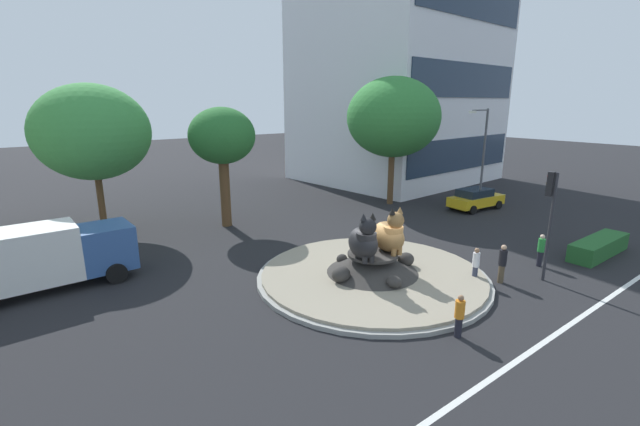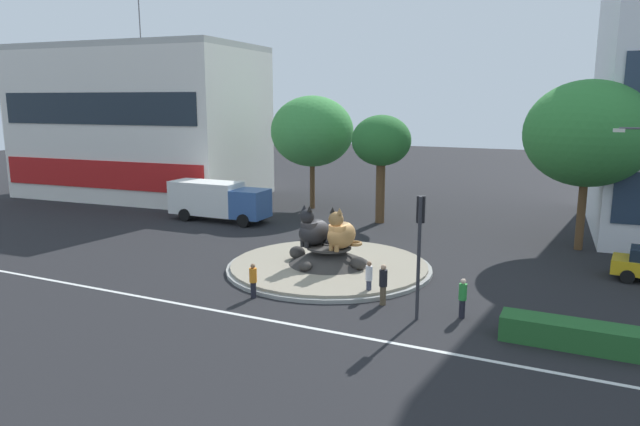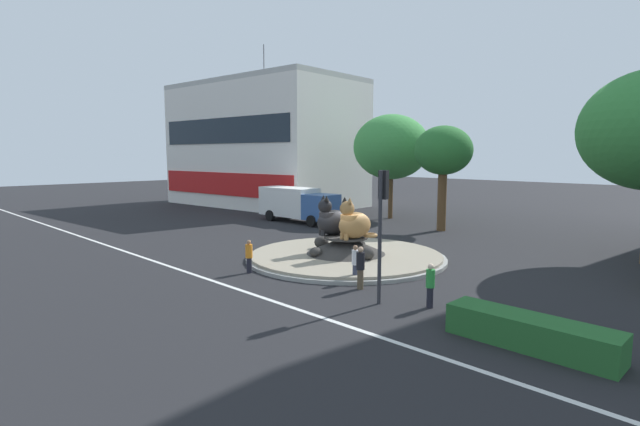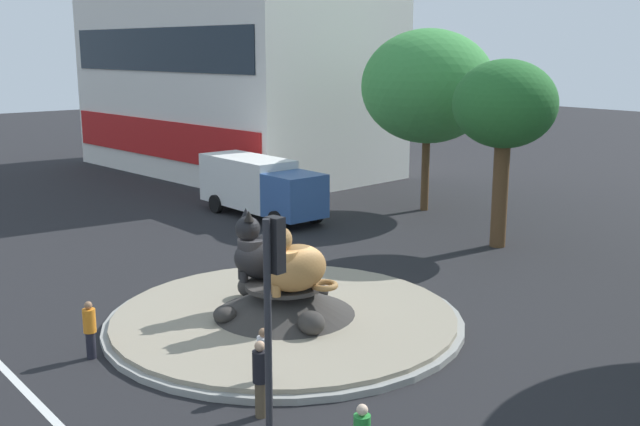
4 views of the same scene
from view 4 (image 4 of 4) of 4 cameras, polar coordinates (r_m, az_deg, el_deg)
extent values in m
plane|color=black|center=(22.20, -2.72, -8.41)|extent=(160.00, 160.00, 0.00)
cube|color=silver|center=(19.08, -21.28, -12.91)|extent=(112.00, 0.20, 0.01)
cylinder|color=gray|center=(22.16, -2.72, -8.20)|extent=(10.46, 10.46, 0.18)
cylinder|color=gray|center=(22.11, -2.72, -7.82)|extent=(10.04, 10.04, 0.13)
cone|color=#33302D|center=(21.93, -2.74, -6.55)|extent=(4.14, 4.14, 0.91)
cylinder|color=#33302D|center=(21.81, -2.75, -5.56)|extent=(2.28, 2.28, 0.12)
ellipsoid|color=#33302D|center=(20.42, -0.67, -8.40)|extent=(0.81, 0.72, 0.65)
ellipsoid|color=#33302D|center=(23.28, 0.04, -5.99)|extent=(0.56, 0.44, 0.45)
ellipsoid|color=#33302D|center=(23.41, -5.38, -5.64)|extent=(0.86, 0.74, 0.69)
ellipsoid|color=#33302D|center=(21.44, -7.29, -7.69)|extent=(0.63, 0.68, 0.50)
ellipsoid|color=black|center=(22.11, -4.23, -3.34)|extent=(1.78, 2.15, 1.34)
cylinder|color=black|center=(21.99, -5.17, -3.04)|extent=(1.14, 1.14, 0.84)
sphere|color=black|center=(21.78, -5.56, -1.21)|extent=(0.74, 0.74, 0.74)
torus|color=black|center=(22.16, -2.12, -4.73)|extent=(0.86, 0.86, 0.17)
cone|color=black|center=(21.49, -5.47, -0.22)|extent=(0.39, 0.39, 0.30)
cone|color=black|center=(21.88, -5.69, 0.01)|extent=(0.39, 0.39, 0.30)
cylinder|color=black|center=(21.97, -5.83, -4.85)|extent=(0.24, 0.24, 0.34)
cylinder|color=black|center=(22.26, -5.99, -4.62)|extent=(0.24, 0.24, 0.34)
ellipsoid|color=#9E703D|center=(20.91, -1.89, -4.23)|extent=(1.49, 2.04, 1.35)
cylinder|color=#9E703D|center=(20.71, -2.80, -3.97)|extent=(1.02, 1.02, 0.85)
sphere|color=#9E703D|center=(20.45, -3.17, -2.03)|extent=(0.74, 0.74, 0.74)
torus|color=#9E703D|center=(21.17, 0.35, -5.55)|extent=(0.95, 0.95, 0.17)
cone|color=#9E703D|center=(20.17, -2.92, -0.97)|extent=(0.35, 0.35, 0.30)
cone|color=black|center=(20.53, -3.43, -0.74)|extent=(0.35, 0.35, 0.30)
cylinder|color=#9E703D|center=(20.65, -3.35, -5.95)|extent=(0.24, 0.24, 0.34)
cylinder|color=#9E703D|center=(20.91, -3.73, -5.71)|extent=(0.24, 0.24, 0.34)
cylinder|color=#2D2D33|center=(14.14, -3.98, -10.22)|extent=(0.14, 0.14, 4.92)
cube|color=black|center=(13.66, -3.45, -2.45)|extent=(0.36, 0.29, 1.05)
sphere|color=red|center=(13.64, -3.23, -1.11)|extent=(0.18, 0.18, 0.18)
sphere|color=#392706|center=(13.72, -3.21, -2.38)|extent=(0.18, 0.18, 0.18)
sphere|color=black|center=(13.80, -3.20, -3.65)|extent=(0.18, 0.18, 0.18)
cube|color=silver|center=(49.64, -6.69, 10.56)|extent=(21.33, 12.95, 12.63)
cube|color=#B21919|center=(46.66, -12.26, 5.58)|extent=(19.67, 1.59, 2.27)
cube|color=#19232D|center=(46.36, -12.54, 12.10)|extent=(18.84, 1.49, 2.53)
cylinder|color=brown|center=(30.89, 13.59, 1.23)|extent=(0.63, 0.63, 4.14)
ellipsoid|color=#286B2D|center=(30.41, 13.95, 8.10)|extent=(4.10, 4.10, 3.48)
cylinder|color=brown|center=(37.33, 8.05, 2.89)|extent=(0.39, 0.39, 3.53)
ellipsoid|color=#3D8E42|center=(36.87, 8.25, 9.57)|extent=(6.45, 6.45, 5.48)
cylinder|color=black|center=(20.58, -17.11, -9.63)|extent=(0.25, 0.25, 0.72)
cylinder|color=orange|center=(20.34, -17.23, -7.87)|extent=(0.33, 0.33, 0.63)
sphere|color=#936B4C|center=(20.20, -17.30, -6.76)|extent=(0.21, 0.21, 0.21)
sphere|color=beige|center=(13.98, 3.25, -14.80)|extent=(0.22, 0.22, 0.22)
cylinder|color=#33384C|center=(17.90, -4.30, -12.46)|extent=(0.23, 0.23, 0.75)
cylinder|color=silver|center=(17.62, -4.34, -10.40)|extent=(0.31, 0.31, 0.65)
sphere|color=#936B4C|center=(17.46, -4.37, -9.10)|extent=(0.21, 0.21, 0.21)
cylinder|color=brown|center=(16.84, -4.55, -14.01)|extent=(0.26, 0.26, 0.82)
cylinder|color=black|center=(16.52, -4.59, -11.63)|extent=(0.35, 0.35, 0.71)
sphere|color=tan|center=(16.33, -4.62, -10.11)|extent=(0.24, 0.24, 0.24)
cube|color=#335693|center=(33.53, -1.94, 1.34)|extent=(2.25, 2.29, 1.96)
cube|color=silver|center=(36.40, -5.57, 2.47)|extent=(5.19, 2.34, 2.33)
cylinder|color=black|center=(34.38, -0.39, -0.05)|extent=(0.91, 0.32, 0.90)
cylinder|color=black|center=(33.01, -3.38, -0.60)|extent=(0.91, 0.32, 0.90)
cylinder|color=black|center=(38.14, -5.10, 1.16)|extent=(0.91, 0.32, 0.90)
cylinder|color=black|center=(36.91, -7.95, 0.70)|extent=(0.91, 0.32, 0.90)
camera|label=1|loc=(29.60, -41.34, 9.30)|focal=24.05mm
camera|label=2|loc=(14.51, -109.75, -1.80)|focal=32.47mm
camera|label=3|loc=(6.65, -124.62, -28.86)|focal=26.99mm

